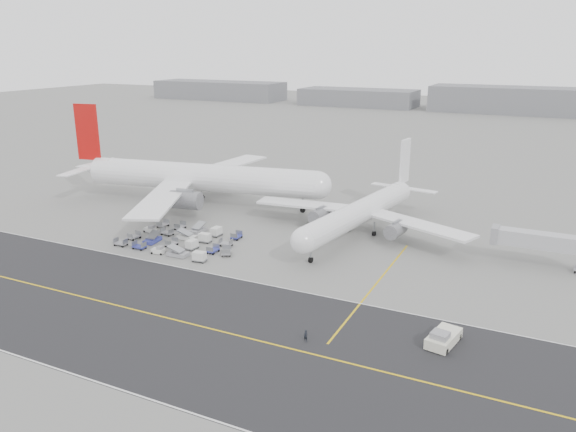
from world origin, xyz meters
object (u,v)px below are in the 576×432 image
at_px(jet_bridge, 541,242).
at_px(airliner_b, 362,211).
at_px(ground_crew_a, 306,336).
at_px(pushback_tug, 443,338).
at_px(airliner_a, 196,177).

bearing_deg(jet_bridge, airliner_b, 174.30).
bearing_deg(airliner_b, ground_crew_a, -71.75).
distance_m(pushback_tug, ground_crew_a, 17.17).
xyz_separation_m(airliner_a, jet_bridge, (74.45, -7.31, -2.26)).
bearing_deg(jet_bridge, pushback_tug, -105.80).
relative_size(airliner_a, airliner_b, 1.39).
bearing_deg(pushback_tug, jet_bridge, 85.30).
xyz_separation_m(pushback_tug, jet_bridge, (9.41, 33.50, 3.32)).
xyz_separation_m(airliner_a, airliner_b, (41.98, -4.13, -1.80)).
relative_size(pushback_tug, jet_bridge, 0.49).
distance_m(airliner_b, ground_crew_a, 44.22).
bearing_deg(pushback_tug, airliner_b, 133.15).
bearing_deg(airliner_a, airliner_b, -105.01).
relative_size(pushback_tug, ground_crew_a, 4.94).
bearing_deg(pushback_tug, ground_crew_a, -145.83).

